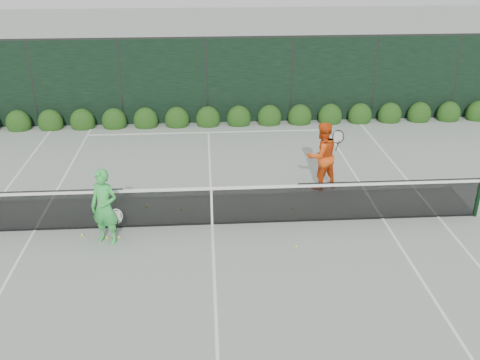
{
  "coord_description": "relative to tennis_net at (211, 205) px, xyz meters",
  "views": [
    {
      "loc": [
        -0.08,
        -11.04,
        6.29
      ],
      "look_at": [
        0.68,
        0.3,
        1.0
      ],
      "focal_mm": 40.0,
      "sensor_mm": 36.0,
      "label": 1
    }
  ],
  "objects": [
    {
      "name": "tennis_net",
      "position": [
        0.0,
        0.0,
        0.0
      ],
      "size": [
        12.9,
        0.1,
        1.07
      ],
      "color": "black",
      "rests_on": "ground"
    },
    {
      "name": "player_man",
      "position": [
        2.97,
        1.84,
        0.39
      ],
      "size": [
        1.09,
        0.98,
        1.84
      ],
      "rotation": [
        0.0,
        0.0,
        3.51
      ],
      "color": "#E85013",
      "rests_on": "ground"
    },
    {
      "name": "hedge_row",
      "position": [
        0.02,
        7.15,
        -0.3
      ],
      "size": [
        31.66,
        0.65,
        0.94
      ],
      "color": "#153C10",
      "rests_on": "ground"
    },
    {
      "name": "ground",
      "position": [
        0.02,
        0.0,
        -0.53
      ],
      "size": [
        80.0,
        80.0,
        0.0
      ],
      "primitive_type": "plane",
      "color": "gray",
      "rests_on": "ground"
    },
    {
      "name": "windscreen_fence",
      "position": [
        0.02,
        -2.71,
        0.98
      ],
      "size": [
        32.0,
        21.07,
        3.06
      ],
      "color": "black",
      "rests_on": "ground"
    },
    {
      "name": "tennis_balls",
      "position": [
        -0.83,
        -0.03,
        -0.5
      ],
      "size": [
        5.04,
        2.2,
        0.07
      ],
      "color": "yellow",
      "rests_on": "ground"
    },
    {
      "name": "court_lines",
      "position": [
        0.02,
        0.0,
        -0.53
      ],
      "size": [
        11.03,
        23.83,
        0.01
      ],
      "color": "white",
      "rests_on": "ground"
    },
    {
      "name": "player_woman",
      "position": [
        -2.31,
        -0.6,
        0.33
      ],
      "size": [
        0.74,
        0.62,
        1.73
      ],
      "rotation": [
        0.0,
        0.0,
        -0.39
      ],
      "color": "green",
      "rests_on": "ground"
    }
  ]
}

